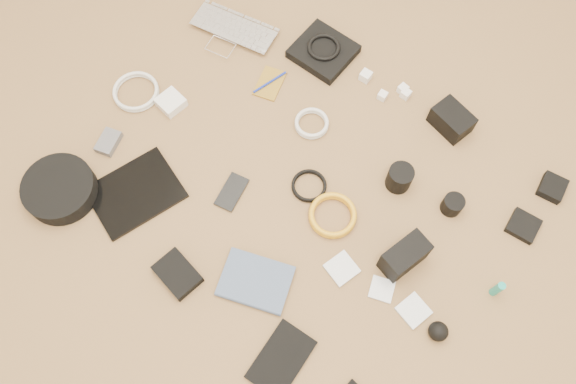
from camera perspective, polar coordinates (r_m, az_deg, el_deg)
The scene contains 32 objects.
laptop at distance 2.01m, azimuth -6.07°, elevation 15.38°, with size 0.30×0.21×0.02m, color silver.
headphone_pouch at distance 1.96m, azimuth 3.61°, elevation 14.06°, with size 0.19×0.18×0.03m, color black.
headphones at distance 1.94m, azimuth 3.65°, elevation 14.48°, with size 0.11×0.11×0.01m, color black.
charger_a at distance 1.91m, azimuth 7.89°, elevation 11.60°, with size 0.03×0.03×0.03m, color white.
charger_b at distance 1.91m, azimuth 11.59°, elevation 10.19°, with size 0.03×0.03×0.03m, color white.
charger_c at distance 1.90m, azimuth 11.87°, elevation 9.73°, with size 0.03×0.03×0.03m, color white.
charger_d at distance 1.88m, azimuth 9.57°, elevation 9.63°, with size 0.03×0.03×0.03m, color white.
dslr_camera at distance 1.85m, azimuth 16.29°, elevation 7.04°, with size 0.12×0.09×0.07m, color black.
lens_pouch at distance 1.88m, azimuth 25.26°, elevation 0.41°, with size 0.07×0.08×0.03m, color black.
notebook_olive at distance 1.89m, azimuth -1.87°, elevation 10.97°, with size 0.08×0.12×0.01m, color olive.
pen_blue at distance 1.89m, azimuth -1.87°, elevation 11.09°, with size 0.01×0.01×0.13m, color #122498.
cable_white_a at distance 1.81m, azimuth 2.41°, elevation 6.87°, with size 0.11×0.11×0.01m, color silver.
lens_a at distance 1.71m, azimuth 11.26°, elevation 1.42°, with size 0.08×0.08×0.08m, color black.
lens_b at distance 1.73m, azimuth 16.37°, elevation -1.24°, with size 0.06×0.06×0.06m, color black.
card_reader at distance 1.79m, azimuth 22.79°, elevation -3.19°, with size 0.08×0.08×0.02m, color black.
power_brick at distance 1.88m, azimuth -11.81°, elevation 8.90°, with size 0.08×0.08×0.03m, color white.
cable_white_b at distance 1.93m, azimuth -15.14°, elevation 9.70°, with size 0.15×0.15×0.01m, color silver.
cable_black at distance 1.71m, azimuth 2.15°, elevation 0.57°, with size 0.11×0.11×0.01m, color black.
cable_yellow at distance 1.67m, azimuth 4.53°, elevation -2.47°, with size 0.14×0.14×0.02m, color gold.
flash at distance 1.62m, azimuth 11.75°, elevation -6.41°, with size 0.07×0.13×0.10m, color black.
lens_cleaner at distance 1.68m, azimuth 20.49°, elevation -9.21°, with size 0.02×0.02×0.08m, color teal.
battery_charger at distance 1.86m, azimuth -17.77°, elevation 4.86°, with size 0.06×0.09×0.02m, color #57575C.
tablet at distance 1.76m, azimuth -15.23°, elevation -0.07°, with size 0.20×0.26×0.01m, color black.
phone at distance 1.71m, azimuth -5.74°, elevation 0.00°, with size 0.06×0.12×0.01m, color black.
filter_case_left at distance 1.63m, azimuth 5.48°, elevation -7.75°, with size 0.08×0.08×0.01m, color silver.
filter_case_mid at distance 1.63m, azimuth 9.50°, elevation -9.73°, with size 0.07×0.07×0.01m, color silver.
filter_case_right at distance 1.63m, azimuth 12.63°, elevation -11.67°, with size 0.08×0.08×0.01m, color silver.
air_blower at distance 1.61m, azimuth 15.02°, elevation -13.52°, with size 0.05×0.05×0.05m, color black.
headphone_case at distance 1.81m, azimuth -22.15°, elevation 0.27°, with size 0.22×0.22×0.06m, color black.
drive_case at distance 1.64m, azimuth -11.16°, elevation -8.17°, with size 0.13×0.09×0.03m, color black.
paperback at distance 1.60m, azimuth -4.18°, elevation -11.45°, with size 0.15×0.19×0.02m, color #445574.
notebook_black_a at distance 1.57m, azimuth -0.70°, elevation -16.64°, with size 0.11×0.18×0.01m, color black.
Camera 1 is at (0.40, -0.59, 1.57)m, focal length 35.00 mm.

